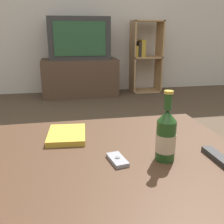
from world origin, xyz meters
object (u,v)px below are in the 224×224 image
object	(u,v)px
television	(79,38)
table_book	(67,135)
bookshelf	(144,55)
beer_bottle	(166,136)
remote_control	(219,158)
cell_phone	(117,160)
tv_stand	(80,77)

from	to	relation	value
television	table_book	distance (m)	2.54
bookshelf	beer_bottle	size ratio (longest dim) A/B	3.89
television	beer_bottle	distance (m)	2.80
television	remote_control	distance (m)	2.87
remote_control	table_book	world-z (taller)	table_book
television	beer_bottle	xyz separation A→B (m)	(0.10, -2.78, -0.27)
bookshelf	remote_control	size ratio (longest dim) A/B	5.54
television	beer_bottle	size ratio (longest dim) A/B	3.03
television	remote_control	bearing A→B (deg)	-84.09
cell_phone	table_book	xyz separation A→B (m)	(-0.17, 0.27, 0.00)
bookshelf	remote_control	world-z (taller)	bookshelf
beer_bottle	bookshelf	bearing A→B (deg)	73.67
television	cell_phone	bearing A→B (deg)	-91.49
beer_bottle	remote_control	xyz separation A→B (m)	(0.19, -0.05, -0.08)
beer_bottle	remote_control	size ratio (longest dim) A/B	1.42
bookshelf	table_book	world-z (taller)	bookshelf
tv_stand	bookshelf	bearing A→B (deg)	5.22
remote_control	table_book	size ratio (longest dim) A/B	0.80
tv_stand	cell_phone	world-z (taller)	tv_stand
television	cell_phone	distance (m)	2.79
bookshelf	beer_bottle	distance (m)	2.99
remote_control	beer_bottle	bearing A→B (deg)	164.08
cell_phone	television	bearing A→B (deg)	78.56
television	beer_bottle	bearing A→B (deg)	-87.88
table_book	beer_bottle	bearing A→B (deg)	-33.89
bookshelf	television	bearing A→B (deg)	-174.54
tv_stand	bookshelf	xyz separation A→B (m)	(0.94, 0.09, 0.28)
television	cell_phone	world-z (taller)	television
tv_stand	cell_phone	distance (m)	2.77
beer_bottle	cell_phone	size ratio (longest dim) A/B	2.29
bookshelf	cell_phone	size ratio (longest dim) A/B	8.90
bookshelf	cell_phone	distance (m)	3.03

